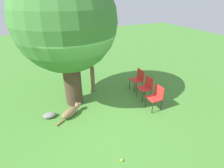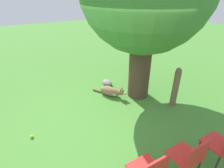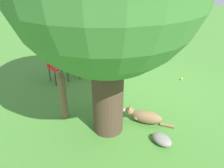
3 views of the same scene
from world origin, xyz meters
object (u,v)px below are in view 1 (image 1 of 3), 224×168
object	(u,v)px
oak_tree	(66,23)
red_chair_0	(156,96)
dog	(71,112)
tennis_ball	(122,160)
red_chair_2	(138,78)
fence_post	(93,78)
red_chair_1	(146,86)

from	to	relation	value
oak_tree	red_chair_0	distance (m)	3.69
dog	red_chair_0	bearing A→B (deg)	-50.03
tennis_ball	red_chair_0	bearing A→B (deg)	35.10
oak_tree	red_chair_2	xyz separation A→B (m)	(2.61, -0.14, -2.30)
dog	red_chair_2	size ratio (longest dim) A/B	1.11
fence_post	red_chair_1	xyz separation A→B (m)	(1.62, -1.36, -0.05)
tennis_ball	fence_post	bearing A→B (deg)	81.69
oak_tree	red_chair_1	distance (m)	3.52
oak_tree	red_chair_2	bearing A→B (deg)	-3.09
fence_post	red_chair_0	size ratio (longest dim) A/B	1.28
oak_tree	red_chair_1	world-z (taller)	oak_tree
fence_post	red_chair_1	world-z (taller)	fence_post
red_chair_0	red_chair_2	world-z (taller)	same
oak_tree	dog	distance (m)	2.78
dog	red_chair_0	xyz separation A→B (m)	(2.74, -0.83, 0.36)
red_chair_0	tennis_ball	distance (m)	2.55
dog	red_chair_2	world-z (taller)	red_chair_2
red_chair_1	tennis_ball	size ratio (longest dim) A/B	12.66
fence_post	red_chair_2	xyz separation A→B (m)	(1.71, -0.66, -0.05)
red_chair_0	fence_post	bearing A→B (deg)	-54.80
oak_tree	fence_post	xyz separation A→B (m)	(0.90, 0.51, -2.25)
red_chair_0	dog	bearing A→B (deg)	-18.14
red_chair_0	red_chair_2	bearing A→B (deg)	-98.54
red_chair_2	tennis_ball	xyz separation A→B (m)	(-2.23, -2.85, -0.47)
red_chair_1	red_chair_2	size ratio (longest dim) A/B	1.00
fence_post	tennis_ball	world-z (taller)	fence_post
fence_post	tennis_ball	distance (m)	3.59
fence_post	red_chair_2	distance (m)	1.84
red_chair_1	fence_post	bearing A→B (deg)	-41.33
oak_tree	fence_post	bearing A→B (deg)	29.86
dog	red_chair_2	distance (m)	3.00
fence_post	dog	bearing A→B (deg)	-134.14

